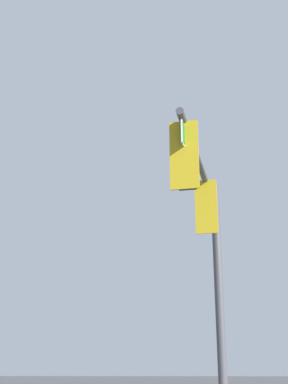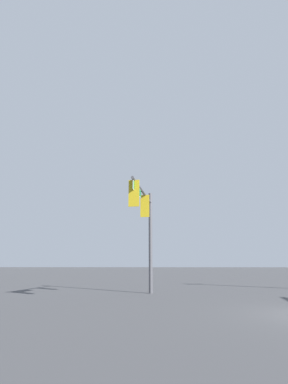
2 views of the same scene
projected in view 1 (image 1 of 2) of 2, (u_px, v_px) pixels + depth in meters
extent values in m
cylinder|color=#47474C|center=(219.00, 299.00, 13.96)|extent=(0.23, 0.23, 6.29)
cylinder|color=#47474C|center=(201.00, 169.00, 12.07)|extent=(5.85, 0.79, 0.14)
cube|color=gold|center=(206.00, 206.00, 12.49)|extent=(0.09, 0.52, 1.30)
cube|color=#144719|center=(207.00, 209.00, 12.67)|extent=(0.39, 0.36, 1.10)
cylinder|color=#144719|center=(206.00, 185.00, 12.86)|extent=(0.04, 0.04, 0.12)
cylinder|color=red|center=(208.00, 198.00, 12.96)|extent=(0.05, 0.22, 0.22)
cylinder|color=#392D05|center=(208.00, 211.00, 12.85)|extent=(0.05, 0.22, 0.22)
cylinder|color=black|center=(209.00, 224.00, 12.75)|extent=(0.05, 0.22, 0.22)
cube|color=gold|center=(184.00, 155.00, 9.51)|extent=(0.09, 0.52, 1.30)
cube|color=#144719|center=(186.00, 158.00, 9.69)|extent=(0.39, 0.36, 1.10)
cylinder|color=#144719|center=(185.00, 128.00, 9.88)|extent=(0.04, 0.04, 0.12)
cylinder|color=red|center=(187.00, 146.00, 9.98)|extent=(0.05, 0.22, 0.22)
cylinder|color=#392D05|center=(188.00, 162.00, 9.87)|extent=(0.05, 0.22, 0.22)
cylinder|color=black|center=(188.00, 179.00, 9.77)|extent=(0.05, 0.22, 0.22)
cube|color=#0F602D|center=(191.00, 153.00, 10.40)|extent=(2.05, 0.27, 0.39)
cube|color=white|center=(191.00, 153.00, 10.40)|extent=(2.11, 0.26, 0.45)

